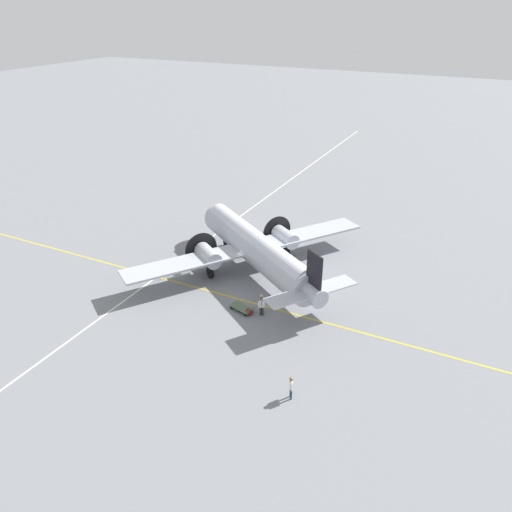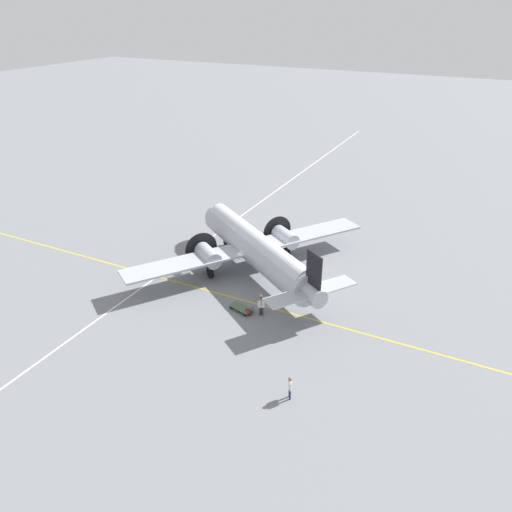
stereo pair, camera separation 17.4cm
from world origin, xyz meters
name	(u,v)px [view 2 (the right image)]	position (x,y,z in m)	size (l,w,h in m)	color
ground_plane	(256,273)	(0.00, 0.00, 0.00)	(300.00, 300.00, 0.00)	slate
apron_line_eastwest	(231,297)	(0.00, -4.79, 0.00)	(120.00, 0.16, 0.01)	gold
apron_line_northsouth	(186,256)	(-7.88, 0.00, 0.00)	(0.16, 120.00, 0.01)	silver
airliner_main	(254,246)	(-0.37, 0.26, 2.63)	(19.30, 21.54, 6.13)	#ADB2BC
crew_foreground	(290,385)	(9.44, -13.78, 1.04)	(0.37, 0.50, 1.69)	navy
passenger_boarding	(261,305)	(3.60, -6.15, 1.05)	(0.52, 0.38, 1.68)	#473D2D
ramp_agent	(261,302)	(3.48, -5.87, 1.12)	(0.33, 0.59, 1.83)	navy
suitcase_near_door	(249,312)	(2.65, -6.55, 0.26)	(0.48, 0.15, 0.55)	maroon
baggage_cart	(241,308)	(1.82, -6.26, 0.27)	(2.27, 1.48, 0.56)	#4C6047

